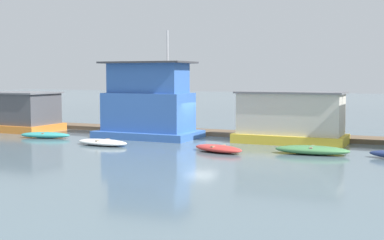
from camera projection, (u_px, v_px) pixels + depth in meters
ground_plane at (198, 139)px, 36.62m from camera, size 200.00×200.00×0.00m
dock_walkway at (215, 133)px, 39.40m from camera, size 42.40×2.19×0.30m
houseboat_orange at (21, 112)px, 42.14m from camera, size 5.62×4.18×3.07m
houseboat_blue at (148, 104)px, 37.43m from camera, size 7.00×4.16×7.43m
houseboat_yellow at (290, 118)px, 34.44m from camera, size 7.10×3.22×3.33m
dinghy_teal at (45, 135)px, 37.31m from camera, size 3.77×1.95×0.42m
dinghy_white at (102, 142)px, 33.44m from camera, size 3.75×1.81×0.38m
dinghy_red at (218, 149)px, 30.49m from camera, size 3.57×2.41×0.40m
dinghy_green at (312, 150)px, 29.58m from camera, size 4.19×1.77×0.49m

